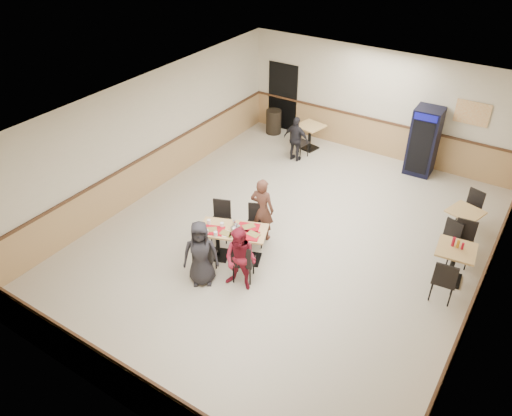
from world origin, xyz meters
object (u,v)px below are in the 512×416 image
Objects in this scene: main_table at (233,239)px; diner_woman_left at (201,253)px; diner_man_opposite at (262,209)px; lone_diner at (296,139)px; diner_woman_right at (240,259)px; trash_bin at (274,122)px; back_table at (310,133)px; pepsi_cooler at (424,141)px; side_table_near at (454,259)px; side_table_far at (463,220)px.

diner_woman_left is (-0.11, -0.94, 0.22)m from main_table.
lone_diner is at bearing -81.30° from diner_man_opposite.
main_table is 1.08× the size of diner_woman_left.
diner_woman_right is 7.09m from trash_bin.
diner_man_opposite is at bearing 100.53° from diner_woman_right.
back_table reaches higher than main_table.
back_table is 1.50m from trash_bin.
pepsi_cooler is at bearing 7.10° from back_table.
diner_man_opposite is 1.81× the size of back_table.
pepsi_cooler is at bearing 0.53° from trash_bin.
side_table_near is at bearing 2.51° from main_table.
diner_man_opposite is 5.44m from trash_bin.
side_table_near is at bearing -2.34° from diner_woman_left.
lone_diner is at bearing 81.45° from main_table.
lone_diner is 3.40m from pepsi_cooler.
pepsi_cooler is 4.63m from trash_bin.
main_table is 1.18× the size of lone_diner.
diner_man_opposite is at bearing -147.29° from side_table_far.
diner_woman_right is at bearing -105.27° from pepsi_cooler.
side_table_near is (5.06, -2.73, -0.13)m from lone_diner.
side_table_far is at bearing 97.01° from side_table_near.
diner_woman_right reaches higher than lone_diner.
diner_woman_left is 1.77× the size of side_table_near.
back_table is at bearing 79.46° from main_table.
trash_bin is (-6.51, 3.92, -0.14)m from side_table_near.
diner_man_opposite reaches higher than diner_woman_right.
main_table is 1.86× the size of side_table_far.
back_table is at bearing 62.57° from diner_woman_left.
main_table is 0.98m from diner_man_opposite.
side_table_far is at bearing -56.83° from pepsi_cooler.
lone_diner is at bearing -39.46° from trash_bin.
diner_man_opposite reaches higher than trash_bin.
diner_woman_right is 6.24m from back_table.
diner_woman_right is 1.67× the size of side_table_far.
diner_woman_right is at bearing -144.22° from side_table_near.
lone_diner reaches higher than side_table_near.
pepsi_cooler reaches higher than diner_man_opposite.
back_table is at bearing -175.13° from pepsi_cooler.
side_table_near is (4.13, 2.73, -0.19)m from diner_woman_left.
diner_woman_right is 1.66× the size of back_table.
lone_diner reaches higher than side_table_far.
trash_bin reaches higher than back_table.
diner_woman_right is 0.75× the size of pepsi_cooler.
diner_woman_left is 0.95× the size of diner_man_opposite.
diner_woman_left is 1.72× the size of side_table_far.
pepsi_cooler is at bearing 125.40° from side_table_far.
main_table is at bearing 47.75° from diner_woman_left.
pepsi_cooler reaches higher than lone_diner.
side_table_near is 7.60m from trash_bin.
back_table is at bearing 97.88° from diner_woman_right.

